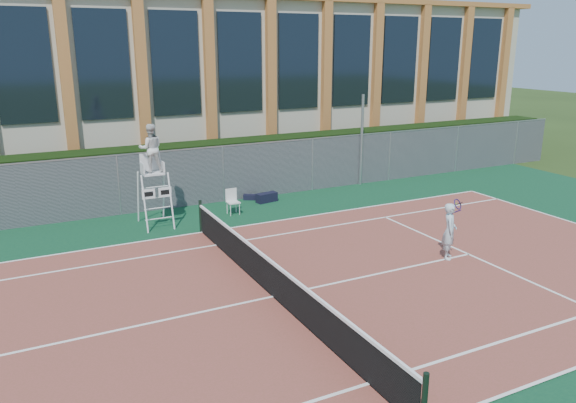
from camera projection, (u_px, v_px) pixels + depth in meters
name	position (u px, v px, depth m)	size (l,w,h in m)	color
ground	(273.00, 298.00, 13.84)	(120.00, 120.00, 0.00)	#233814
apron	(257.00, 283.00, 14.69)	(36.00, 20.00, 0.01)	#0D3A24
tennis_court	(273.00, 297.00, 13.83)	(23.77, 10.97, 0.02)	brown
tennis_net	(273.00, 278.00, 13.69)	(0.10, 11.30, 1.10)	black
fence	(173.00, 180.00, 21.10)	(40.00, 0.06, 2.20)	#595E60
hedge	(165.00, 173.00, 22.13)	(40.00, 1.40, 2.20)	black
building	(120.00, 83.00, 28.14)	(45.00, 10.60, 8.22)	beige
steel_pole	(362.00, 140.00, 24.41)	(0.12, 0.12, 3.96)	#9EA0A5
umpire_chair	(151.00, 151.00, 18.69)	(0.99, 1.52, 3.54)	white
plastic_chair	(232.00, 199.00, 20.50)	(0.43, 0.43, 0.93)	silver
sports_bag_near	(267.00, 197.00, 22.12)	(0.85, 0.34, 0.36)	black
sports_bag_far	(250.00, 197.00, 22.45)	(0.53, 0.23, 0.21)	black
tennis_player	(450.00, 231.00, 16.10)	(0.97, 0.79, 1.67)	silver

